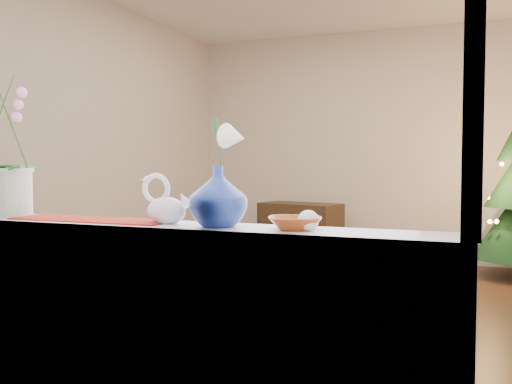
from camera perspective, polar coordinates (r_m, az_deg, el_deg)
ground at (r=4.58m, az=7.00°, el=-11.69°), size 5.00×5.00×0.00m
wall_back at (r=6.88m, az=12.32°, el=4.52°), size 4.50×0.10×2.70m
wall_front at (r=2.11m, az=-10.20°, el=8.15°), size 4.50×0.10×2.70m
wall_left at (r=5.45m, az=-16.56°, el=4.89°), size 0.10×5.00×2.70m
window_apron at (r=2.25m, az=-9.42°, el=-15.64°), size 2.20×0.08×0.88m
windowsill at (r=2.23m, az=-8.33°, el=-3.70°), size 2.20×0.26×0.04m
window_frame at (r=2.19m, az=-9.86°, el=17.23°), size 2.22×0.06×1.60m
runner at (r=2.44m, az=-16.12°, el=-2.67°), size 0.70×0.20×0.01m
orchid_pot at (r=2.72m, az=-23.86°, el=5.10°), size 0.32×0.32×0.70m
swan at (r=2.23m, az=-8.95°, el=-0.80°), size 0.23×0.14×0.19m
blue_vase at (r=2.11m, az=-3.81°, el=0.03°), size 0.28×0.28×0.26m
lily at (r=2.11m, az=-3.83°, el=6.21°), size 0.14×0.08×0.20m
paperweight at (r=1.98m, az=5.24°, el=-2.86°), size 0.09×0.09×0.07m
amber_dish at (r=2.02m, az=3.92°, el=-3.21°), size 0.21×0.21×0.04m
side_table at (r=6.65m, az=4.45°, el=-4.06°), size 0.99×0.65×0.68m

